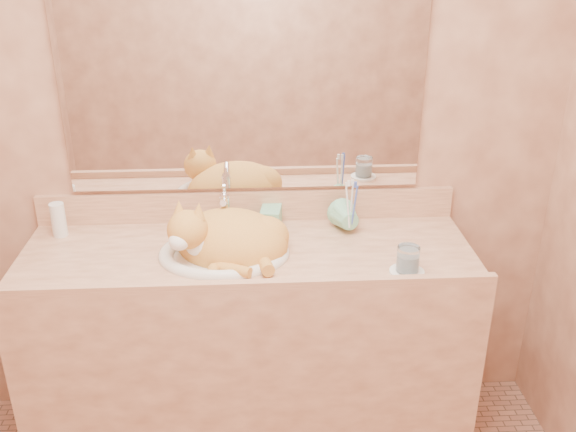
{
  "coord_description": "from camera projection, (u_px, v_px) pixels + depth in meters",
  "views": [
    {
      "loc": [
        0.03,
        -1.29,
        1.91
      ],
      "look_at": [
        0.14,
        0.7,
        0.99
      ],
      "focal_mm": 40.0,
      "sensor_mm": 36.0,
      "label": 1
    }
  ],
  "objects": [
    {
      "name": "toothbrush_cup",
      "position": [
        351.0,
        223.0,
        2.36
      ],
      "size": [
        0.13,
        0.13,
        0.1
      ],
      "primitive_type": "imported",
      "rotation": [
        0.0,
        0.0,
        0.24
      ],
      "color": "#78C097",
      "rests_on": "vanity_counter"
    },
    {
      "name": "saucer",
      "position": [
        407.0,
        272.0,
        2.12
      ],
      "size": [
        0.12,
        0.12,
        0.01
      ],
      "primitive_type": "cylinder",
      "color": "white",
      "rests_on": "vanity_counter"
    },
    {
      "name": "sink_basin",
      "position": [
        224.0,
        237.0,
        2.21
      ],
      "size": [
        0.52,
        0.47,
        0.14
      ],
      "primitive_type": null,
      "rotation": [
        0.0,
        0.0,
        0.25
      ],
      "color": "white",
      "rests_on": "vanity_counter"
    },
    {
      "name": "faucet",
      "position": [
        225.0,
        211.0,
        2.36
      ],
      "size": [
        0.05,
        0.13,
        0.18
      ],
      "primitive_type": null,
      "rotation": [
        0.0,
        0.0,
        0.01
      ],
      "color": "silver",
      "rests_on": "vanity_counter"
    },
    {
      "name": "lotion_bottle",
      "position": [
        58.0,
        220.0,
        2.36
      ],
      "size": [
        0.05,
        0.05,
        0.13
      ],
      "primitive_type": "cylinder",
      "color": "white",
      "rests_on": "vanity_counter"
    },
    {
      "name": "wall_back",
      "position": [
        245.0,
        120.0,
        2.35
      ],
      "size": [
        2.4,
        0.02,
        2.5
      ],
      "primitive_type": "cube",
      "color": "#905841",
      "rests_on": "ground"
    },
    {
      "name": "soap_dispenser",
      "position": [
        269.0,
        212.0,
        2.37
      ],
      "size": [
        0.08,
        0.09,
        0.17
      ],
      "primitive_type": "imported",
      "rotation": [
        0.0,
        0.0,
        -0.14
      ],
      "color": "#78C097",
      "rests_on": "vanity_counter"
    },
    {
      "name": "cat",
      "position": [
        226.0,
        237.0,
        2.22
      ],
      "size": [
        0.49,
        0.44,
        0.22
      ],
      "primitive_type": null,
      "rotation": [
        0.0,
        0.0,
        -0.33
      ],
      "color": "#C57B2D",
      "rests_on": "sink_basin"
    },
    {
      "name": "vanity_counter",
      "position": [
        251.0,
        350.0,
        2.44
      ],
      "size": [
        1.6,
        0.55,
        0.85
      ],
      "primitive_type": null,
      "color": "#9C6246",
      "rests_on": "floor"
    },
    {
      "name": "water_glass",
      "position": [
        408.0,
        259.0,
        2.1
      ],
      "size": [
        0.07,
        0.07,
        0.09
      ],
      "primitive_type": "cylinder",
      "color": "white",
      "rests_on": "saucer"
    },
    {
      "name": "toothbrushes",
      "position": [
        351.0,
        203.0,
        2.32
      ],
      "size": [
        0.04,
        0.04,
        0.22
      ],
      "primitive_type": null,
      "color": "white",
      "rests_on": "toothbrush_cup"
    },
    {
      "name": "mirror",
      "position": [
        244.0,
        83.0,
        2.28
      ],
      "size": [
        1.3,
        0.02,
        0.8
      ],
      "primitive_type": "cube",
      "color": "white",
      "rests_on": "wall_back"
    }
  ]
}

